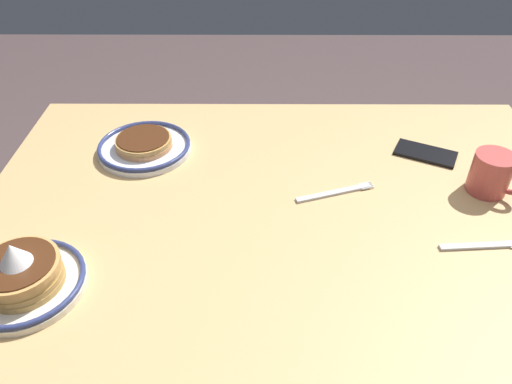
{
  "coord_description": "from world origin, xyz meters",
  "views": [
    {
      "loc": [
        0.06,
        0.78,
        1.39
      ],
      "look_at": [
        0.06,
        -0.03,
        0.75
      ],
      "focal_mm": 34.19,
      "sensor_mm": 36.0,
      "label": 1
    }
  ],
  "objects_px": {
    "cell_phone": "(426,153)",
    "coffee_mug": "(492,173)",
    "plate_center_pancakes": "(23,277)",
    "fork_near": "(336,192)",
    "plate_near_main": "(144,146)",
    "butter_knife": "(497,245)"
  },
  "relations": [
    {
      "from": "coffee_mug",
      "to": "plate_near_main",
      "type": "bearing_deg",
      "value": -11.14
    },
    {
      "from": "plate_center_pancakes",
      "to": "coffee_mug",
      "type": "bearing_deg",
      "value": -162.66
    },
    {
      "from": "coffee_mug",
      "to": "cell_phone",
      "type": "height_order",
      "value": "coffee_mug"
    },
    {
      "from": "cell_phone",
      "to": "fork_near",
      "type": "distance_m",
      "value": 0.29
    },
    {
      "from": "plate_near_main",
      "to": "fork_near",
      "type": "relative_size",
      "value": 1.27
    },
    {
      "from": "fork_near",
      "to": "butter_knife",
      "type": "xyz_separation_m",
      "value": [
        -0.29,
        0.16,
        -0.0
      ]
    },
    {
      "from": "plate_center_pancakes",
      "to": "butter_knife",
      "type": "bearing_deg",
      "value": -172.83
    },
    {
      "from": "fork_near",
      "to": "cell_phone",
      "type": "bearing_deg",
      "value": -147.07
    },
    {
      "from": "fork_near",
      "to": "plate_near_main",
      "type": "bearing_deg",
      "value": -20.31
    },
    {
      "from": "coffee_mug",
      "to": "fork_near",
      "type": "distance_m",
      "value": 0.34
    },
    {
      "from": "plate_near_main",
      "to": "cell_phone",
      "type": "xyz_separation_m",
      "value": [
        -0.69,
        0.01,
        -0.01
      ]
    },
    {
      "from": "butter_knife",
      "to": "plate_center_pancakes",
      "type": "bearing_deg",
      "value": 7.17
    },
    {
      "from": "plate_near_main",
      "to": "butter_knife",
      "type": "relative_size",
      "value": 1.0
    },
    {
      "from": "fork_near",
      "to": "butter_knife",
      "type": "height_order",
      "value": "same"
    },
    {
      "from": "cell_phone",
      "to": "coffee_mug",
      "type": "bearing_deg",
      "value": 150.07
    },
    {
      "from": "fork_near",
      "to": "plate_center_pancakes",
      "type": "bearing_deg",
      "value": 25.28
    },
    {
      "from": "coffee_mug",
      "to": "fork_near",
      "type": "xyz_separation_m",
      "value": [
        0.34,
        0.01,
        -0.04
      ]
    },
    {
      "from": "plate_near_main",
      "to": "plate_center_pancakes",
      "type": "xyz_separation_m",
      "value": [
        0.13,
        0.44,
        0.01
      ]
    },
    {
      "from": "cell_phone",
      "to": "butter_knife",
      "type": "height_order",
      "value": "cell_phone"
    },
    {
      "from": "plate_center_pancakes",
      "to": "fork_near",
      "type": "height_order",
      "value": "plate_center_pancakes"
    },
    {
      "from": "plate_near_main",
      "to": "plate_center_pancakes",
      "type": "distance_m",
      "value": 0.46
    },
    {
      "from": "plate_center_pancakes",
      "to": "butter_knife",
      "type": "distance_m",
      "value": 0.88
    }
  ]
}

